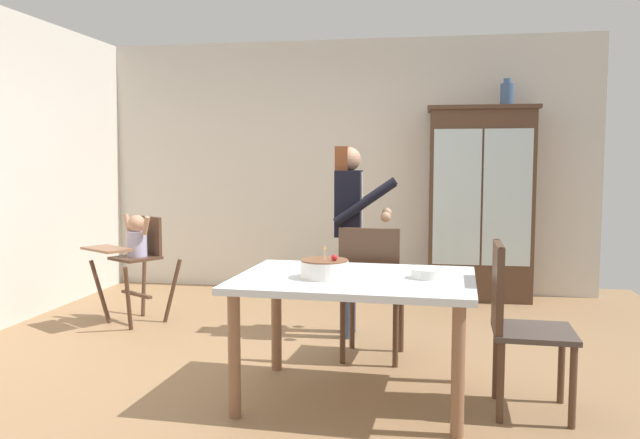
{
  "coord_description": "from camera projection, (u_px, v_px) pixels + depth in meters",
  "views": [
    {
      "loc": [
        0.94,
        -4.35,
        1.43
      ],
      "look_at": [
        0.07,
        0.7,
        0.95
      ],
      "focal_mm": 36.27,
      "sensor_mm": 36.0,
      "label": 1
    }
  ],
  "objects": [
    {
      "name": "ground_plane",
      "position": [
        293.0,
        362.0,
        4.56
      ],
      "size": [
        6.24,
        6.24,
        0.0
      ],
      "primitive_type": "plane",
      "color": "#93704C"
    },
    {
      "name": "wall_back",
      "position": [
        344.0,
        167.0,
        7.01
      ],
      "size": [
        5.32,
        0.06,
        2.7
      ],
      "primitive_type": "cube",
      "color": "beige",
      "rests_on": "ground_plane"
    },
    {
      "name": "china_cabinet",
      "position": [
        480.0,
        203.0,
        6.54
      ],
      "size": [
        1.08,
        0.48,
        1.96
      ],
      "color": "#4C3323",
      "rests_on": "ground_plane"
    },
    {
      "name": "ceramic_vase",
      "position": [
        507.0,
        94.0,
        6.41
      ],
      "size": [
        0.13,
        0.13,
        0.27
      ],
      "color": "#3D567F",
      "rests_on": "china_cabinet"
    },
    {
      "name": "high_chair_with_toddler",
      "position": [
        136.0,
        249.0,
        5.61
      ],
      "size": [
        0.79,
        0.84,
        0.95
      ],
      "rotation": [
        0.0,
        0.0,
        -0.55
      ],
      "color": "#4C3323",
      "rests_on": "ground_plane"
    },
    {
      "name": "adult_person",
      "position": [
        350.0,
        217.0,
        5.18
      ],
      "size": [
        0.51,
        0.49,
        1.53
      ],
      "rotation": [
        0.0,
        0.0,
        1.61
      ],
      "color": "#3D4C6B",
      "rests_on": "ground_plane"
    },
    {
      "name": "dining_table",
      "position": [
        355.0,
        292.0,
        3.81
      ],
      "size": [
        1.43,
        1.07,
        0.74
      ],
      "color": "silver",
      "rests_on": "ground_plane"
    },
    {
      "name": "birthday_cake",
      "position": [
        325.0,
        269.0,
        3.75
      ],
      "size": [
        0.28,
        0.28,
        0.19
      ],
      "color": "white",
      "rests_on": "dining_table"
    },
    {
      "name": "serving_bowl",
      "position": [
        427.0,
        274.0,
        3.75
      ],
      "size": [
        0.18,
        0.18,
        0.05
      ],
      "primitive_type": "cylinder",
      "color": "silver",
      "rests_on": "dining_table"
    },
    {
      "name": "dining_chair_far_side",
      "position": [
        371.0,
        284.0,
        4.53
      ],
      "size": [
        0.47,
        0.47,
        0.96
      ],
      "rotation": [
        0.0,
        0.0,
        3.08
      ],
      "color": "#4C3323",
      "rests_on": "ground_plane"
    },
    {
      "name": "dining_chair_right_end",
      "position": [
        515.0,
        315.0,
        3.63
      ],
      "size": [
        0.45,
        0.45,
        0.96
      ],
      "rotation": [
        0.0,
        0.0,
        1.54
      ],
      "color": "#4C3323",
      "rests_on": "ground_plane"
    }
  ]
}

